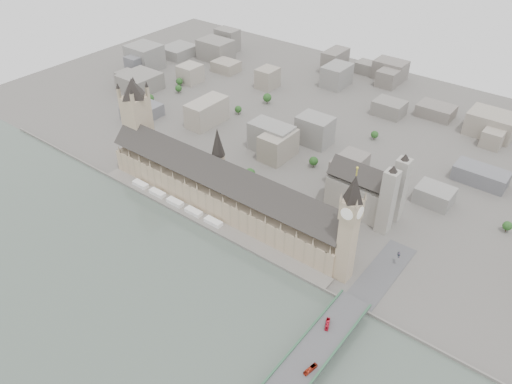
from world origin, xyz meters
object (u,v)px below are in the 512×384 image
Objects in this scene: victoria_tower at (137,119)px; westminster_bridge at (303,368)px; palace_of_westminster at (223,188)px; car_approach at (399,255)px; westminster_abbey at (366,191)px; elizabeth_tower at (350,222)px; red_bus_south at (310,369)px; red_bus_north at (327,324)px.

victoria_tower is 0.31× the size of westminster_bridge.
car_approach is (167.45, 29.06, -11.64)m from palace_of_westminster.
westminster_abbey reaches higher than westminster_bridge.
elizabeth_tower is 1.07× the size of victoria_tower.
westminster_abbey is at bearing 105.64° from westminster_bridge.
elizabeth_tower is 96.91m from westminster_abbey.
palace_of_westminster is 201.01m from red_bus_south.
palace_of_westminster is at bearing -145.83° from westminster_abbey.
elizabeth_tower is at bearing 104.11° from westminster_bridge.
westminster_bridge is 9.56m from red_bus_south.
victoria_tower is at bearing 158.22° from westminster_bridge.
palace_of_westminster is 24.60× the size of red_bus_north.
westminster_bridge is at bearing -33.49° from palace_of_westminster.
car_approach is (5.45, 136.26, 5.94)m from westminster_bridge.
car_approach is (9.27, 99.25, -0.68)m from red_bus_north.
elizabeth_tower is at bearing 86.07° from red_bus_north.
westminster_bridge is 30.16× the size of red_bus_north.
red_bus_south is (57.71, -184.14, -13.27)m from westminster_abbey.
westminster_abbey is (-51.08, 182.50, 19.96)m from westminster_bridge.
red_bus_south reaches higher than westminster_bridge.
westminster_abbey reaches higher than palace_of_westminster.
red_bus_north is at bearing 115.32° from red_bus_south.
westminster_abbey is at bearing 85.03° from red_bus_north.
victoria_tower is at bearing 168.57° from red_bus_south.
car_approach is at bearing -39.28° from westminster_abbey.
westminster_bridge is 57.56× the size of car_approach.
palace_of_westminster is 173.40m from red_bus_north.
victoria_tower is 8.92× the size of red_bus_south.
westminster_abbey is 153.55m from red_bus_north.
elizabeth_tower reaches higher than westminster_bridge.
westminster_bridge is 136.50m from car_approach.
red_bus_north is 40.05m from red_bus_south.
westminster_abbey is at bearing 16.50° from victoria_tower.
westminster_abbey is at bearing 107.29° from elizabeth_tower.
elizabeth_tower is at bearing -72.71° from westminster_abbey.
red_bus_north is (158.18, -70.19, -10.95)m from palace_of_westminster.
victoria_tower is 17.71× the size of car_approach.
palace_of_westminster reaches higher than red_bus_south.
red_bus_south is at bearing -32.84° from palace_of_westminster.
victoria_tower is 293.67m from red_bus_north.
red_bus_north is at bearing -23.93° from palace_of_westminster.
palace_of_westminster is 2.65× the size of victoria_tower.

